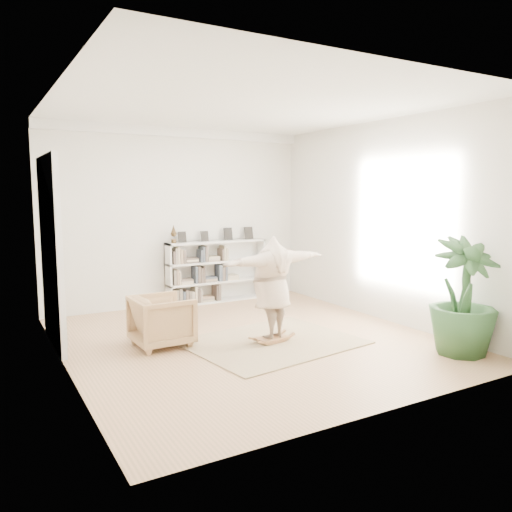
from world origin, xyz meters
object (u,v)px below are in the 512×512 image
Objects in this scene: rocker_board at (272,338)px; armchair at (162,321)px; houseplant at (463,296)px; bookshelf at (216,272)px; person at (272,285)px.

armchair is at bearing 147.58° from rocker_board.
rocker_board is at bearing -116.29° from armchair.
armchair is 1.60× the size of rocker_board.
armchair is 4.41m from houseplant.
houseplant is at bearing -72.49° from bookshelf.
bookshelf is 1.30× the size of houseplant.
armchair is at bearing 145.28° from houseplant.
bookshelf is at bearing -41.95° from armchair.
armchair is 0.44× the size of person.
person is (0.00, 0.00, 0.84)m from rocker_board.
bookshelf is 5.18m from houseplant.
houseplant is at bearing -48.84° from rocker_board.
rocker_board is 0.28× the size of person.
person is at bearing 55.51° from rocker_board.
person is at bearing -116.29° from armchair.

